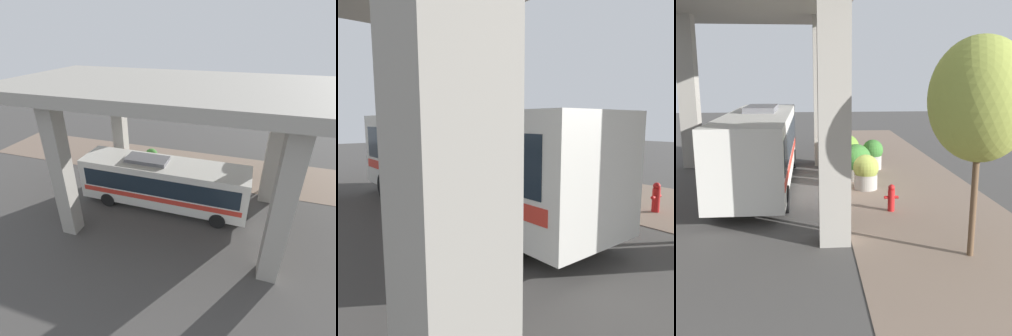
{
  "view_description": "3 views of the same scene",
  "coord_description": "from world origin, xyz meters",
  "views": [
    {
      "loc": [
        17.71,
        3.72,
        10.92
      ],
      "look_at": [
        0.95,
        -1.6,
        1.61
      ],
      "focal_mm": 28.0,
      "sensor_mm": 36.0,
      "label": 1
    },
    {
      "loc": [
        8.86,
        8.09,
        3.03
      ],
      "look_at": [
        1.4,
        -1.19,
        1.32
      ],
      "focal_mm": 35.0,
      "sensor_mm": 36.0,
      "label": 2
    },
    {
      "loc": [
        1.18,
        17.4,
        4.86
      ],
      "look_at": [
        -0.24,
        0.0,
        1.01
      ],
      "focal_mm": 45.0,
      "sensor_mm": 36.0,
      "label": 3
    }
  ],
  "objects": [
    {
      "name": "ground_plane",
      "position": [
        0.0,
        0.0,
        0.0
      ],
      "size": [
        80.0,
        80.0,
        0.0
      ],
      "primitive_type": "plane",
      "color": "#474442",
      "rests_on": "ground"
    },
    {
      "name": "sidewalk_strip",
      "position": [
        -3.0,
        0.0,
        0.01
      ],
      "size": [
        6.0,
        40.0,
        0.02
      ],
      "color": "#7A6656",
      "rests_on": "ground"
    },
    {
      "name": "bus",
      "position": [
        3.38,
        -1.16,
        1.9
      ],
      "size": [
        2.82,
        11.15,
        3.49
      ],
      "color": "silver",
      "rests_on": "ground"
    },
    {
      "name": "fire_hydrant",
      "position": [
        -1.72,
        2.92,
        0.51
      ],
      "size": [
        0.52,
        0.25,
        1.01
      ],
      "color": "#B21919",
      "rests_on": "ground"
    },
    {
      "name": "planter_front",
      "position": [
        -2.08,
        -4.11,
        0.82
      ],
      "size": [
        1.09,
        1.09,
        1.58
      ],
      "color": "#9E998E",
      "rests_on": "ground"
    },
    {
      "name": "planter_middle",
      "position": [
        -1.2,
        -0.18,
        0.77
      ],
      "size": [
        1.12,
        1.12,
        1.53
      ],
      "color": "#9E998E",
      "rests_on": "ground"
    },
    {
      "name": "planter_back",
      "position": [
        -0.98,
        -1.99,
        0.82
      ],
      "size": [
        1.43,
        1.43,
        1.7
      ],
      "color": "#9E998E",
      "rests_on": "ground"
    },
    {
      "name": "planter_extra",
      "position": [
        -0.65,
        -4.18,
        0.94
      ],
      "size": [
        1.47,
        1.47,
        1.88
      ],
      "color": "#9E998E",
      "rests_on": "ground"
    }
  ]
}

